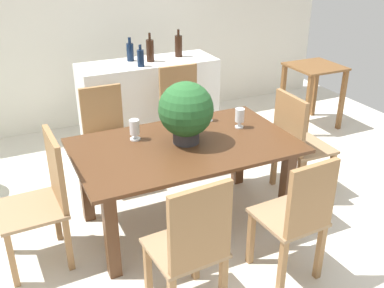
# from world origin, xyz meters

# --- Properties ---
(ground_plane) EXTENTS (7.04, 7.04, 0.00)m
(ground_plane) POSITION_xyz_m (0.00, 0.00, 0.00)
(ground_plane) COLOR silver
(back_wall) EXTENTS (6.40, 0.10, 2.60)m
(back_wall) POSITION_xyz_m (0.00, 2.60, 1.30)
(back_wall) COLOR silver
(back_wall) RESTS_ON ground
(dining_table) EXTENTS (1.76, 1.06, 0.74)m
(dining_table) POSITION_xyz_m (0.00, 0.04, 0.61)
(dining_table) COLOR #4C2D19
(dining_table) RESTS_ON ground
(chair_far_right) EXTENTS (0.44, 0.42, 1.07)m
(chair_far_right) POSITION_xyz_m (0.40, 1.01, 0.58)
(chair_far_right) COLOR olive
(chair_far_right) RESTS_ON ground
(chair_head_end) EXTENTS (0.48, 0.49, 1.00)m
(chair_head_end) POSITION_xyz_m (-1.11, 0.04, 0.56)
(chair_head_end) COLOR olive
(chair_head_end) RESTS_ON ground
(chair_foot_end) EXTENTS (0.44, 0.48, 0.99)m
(chair_foot_end) POSITION_xyz_m (1.12, 0.04, 0.55)
(chair_foot_end) COLOR olive
(chair_foot_end) RESTS_ON ground
(chair_far_left) EXTENTS (0.44, 0.47, 0.95)m
(chair_far_left) POSITION_xyz_m (-0.40, 1.01, 0.53)
(chair_far_left) COLOR olive
(chair_far_left) RESTS_ON ground
(chair_near_right) EXTENTS (0.43, 0.46, 0.97)m
(chair_near_right) POSITION_xyz_m (0.40, -0.92, 0.54)
(chair_near_right) COLOR olive
(chair_near_right) RESTS_ON ground
(chair_near_left) EXTENTS (0.47, 0.46, 1.01)m
(chair_near_left) POSITION_xyz_m (-0.39, -0.93, 0.56)
(chair_near_left) COLOR olive
(chair_near_left) RESTS_ON ground
(flower_centerpiece) EXTENTS (0.44, 0.44, 0.50)m
(flower_centerpiece) POSITION_xyz_m (0.02, 0.07, 1.01)
(flower_centerpiece) COLOR #333338
(flower_centerpiece) RESTS_ON dining_table
(crystal_vase_left) EXTENTS (0.09, 0.09, 0.17)m
(crystal_vase_left) POSITION_xyz_m (-0.33, 0.29, 0.84)
(crystal_vase_left) COLOR silver
(crystal_vase_left) RESTS_ON dining_table
(crystal_vase_center_near) EXTENTS (0.08, 0.08, 0.17)m
(crystal_vase_center_near) POSITION_xyz_m (0.56, 0.14, 0.84)
(crystal_vase_center_near) COLOR silver
(crystal_vase_center_near) RESTS_ON dining_table
(wine_glass) EXTENTS (0.07, 0.07, 0.16)m
(wine_glass) POSITION_xyz_m (0.40, 0.39, 0.85)
(wine_glass) COLOR silver
(wine_glass) RESTS_ON dining_table
(kitchen_counter) EXTENTS (1.52, 0.53, 0.99)m
(kitchen_counter) POSITION_xyz_m (0.27, 1.63, 0.49)
(kitchen_counter) COLOR silver
(kitchen_counter) RESTS_ON ground
(wine_bottle_green) EXTENTS (0.08, 0.08, 0.31)m
(wine_bottle_green) POSITION_xyz_m (0.31, 1.63, 1.11)
(wine_bottle_green) COLOR black
(wine_bottle_green) RESTS_ON kitchen_counter
(wine_bottle_clear) EXTENTS (0.08, 0.08, 0.30)m
(wine_bottle_clear) POSITION_xyz_m (0.67, 1.69, 1.11)
(wine_bottle_clear) COLOR black
(wine_bottle_clear) RESTS_ON kitchen_counter
(wine_bottle_amber) EXTENTS (0.08, 0.08, 0.26)m
(wine_bottle_amber) POSITION_xyz_m (0.12, 1.74, 1.09)
(wine_bottle_amber) COLOR #0F1E38
(wine_bottle_amber) RESTS_ON kitchen_counter
(wine_bottle_dark) EXTENTS (0.07, 0.07, 0.23)m
(wine_bottle_dark) POSITION_xyz_m (0.15, 1.48, 1.08)
(wine_bottle_dark) COLOR #0F1E38
(wine_bottle_dark) RESTS_ON kitchen_counter
(side_table) EXTENTS (0.60, 0.59, 0.79)m
(side_table) POSITION_xyz_m (2.32, 1.30, 0.59)
(side_table) COLOR brown
(side_table) RESTS_ON ground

